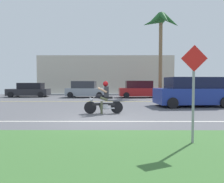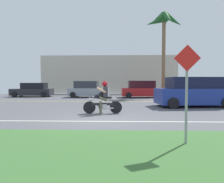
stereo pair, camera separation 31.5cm
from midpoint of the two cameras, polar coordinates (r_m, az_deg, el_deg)
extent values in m
cube|color=#545459|center=(11.62, -2.42, -5.05)|extent=(56.00, 30.00, 0.04)
cube|color=#3D6B33|center=(4.68, -6.69, -15.98)|extent=(56.00, 3.80, 0.06)
cube|color=silver|center=(8.19, -3.58, -8.10)|extent=(50.40, 0.12, 0.01)
cube|color=yellow|center=(16.53, -1.61, -2.70)|extent=(50.40, 0.12, 0.01)
cylinder|color=black|center=(10.19, -6.81, -4.34)|extent=(0.60, 0.13, 0.59)
cylinder|color=black|center=(10.20, 0.42, -4.32)|extent=(0.60, 0.13, 0.59)
cylinder|color=#B7BAC1|center=(10.16, -6.26, -2.98)|extent=(0.27, 0.07, 0.52)
cube|color=black|center=(10.16, -3.19, -3.46)|extent=(1.08, 0.17, 0.12)
cube|color=#B7BAC1|center=(10.17, -2.91, -4.12)|extent=(0.33, 0.22, 0.24)
ellipsoid|color=black|center=(10.13, -4.20, -1.35)|extent=(0.43, 0.24, 0.22)
cube|color=black|center=(10.13, -2.08, -1.68)|extent=(0.49, 0.25, 0.10)
cube|color=black|center=(10.17, 0.31, -2.83)|extent=(0.33, 0.18, 0.06)
cylinder|color=#B7BAC1|center=(10.14, -5.82, -1.60)|extent=(0.08, 0.61, 0.04)
sphere|color=#B7BAC1|center=(10.15, -6.49, -2.27)|extent=(0.14, 0.14, 0.14)
cylinder|color=#B7BAC1|center=(10.07, -1.61, -4.58)|extent=(0.50, 0.10, 0.07)
cube|color=#2D2D33|center=(10.11, -2.42, -0.01)|extent=(0.24, 0.33, 0.49)
sphere|color=maroon|center=(10.10, -2.65, 2.12)|extent=(0.26, 0.26, 0.26)
cylinder|color=#51563D|center=(10.23, -3.09, -1.92)|extent=(0.40, 0.15, 0.25)
cylinder|color=#51563D|center=(10.04, -3.08, -2.00)|extent=(0.40, 0.15, 0.25)
cylinder|color=#51563D|center=(10.04, -3.75, -4.41)|extent=(0.12, 0.12, 0.60)
cylinder|color=#51563D|center=(10.30, -3.97, -4.43)|extent=(0.21, 0.12, 0.33)
cylinder|color=tan|center=(10.31, -3.54, 0.45)|extent=(0.45, 0.12, 0.28)
cylinder|color=tan|center=(9.91, -3.54, 0.37)|extent=(0.45, 0.12, 0.28)
cube|color=navy|center=(14.01, 20.16, -1.13)|extent=(4.59, 2.37, 0.96)
cube|color=black|center=(14.03, 20.54, 2.24)|extent=(3.33, 1.98, 0.69)
cylinder|color=black|center=(15.64, 23.90, -2.06)|extent=(0.66, 0.28, 0.64)
cylinder|color=black|center=(14.38, 12.70, -2.28)|extent=(0.66, 0.28, 0.64)
cylinder|color=black|center=(12.52, 15.44, -3.03)|extent=(0.66, 0.28, 0.64)
cube|color=#232328|center=(23.39, -22.05, -0.15)|extent=(4.17, 1.81, 0.67)
cube|color=black|center=(23.28, -21.51, 1.44)|extent=(2.43, 1.53, 0.62)
cylinder|color=black|center=(23.73, -17.97, -0.56)|extent=(0.57, 0.20, 0.56)
cylinder|color=black|center=(24.74, -24.57, -0.54)|extent=(0.57, 0.20, 0.56)
cylinder|color=black|center=(22.11, -19.22, -0.80)|extent=(0.57, 0.20, 0.56)
cylinder|color=black|center=(23.19, -26.21, -0.77)|extent=(0.57, 0.20, 0.56)
cube|color=#8C939E|center=(21.28, -7.41, -0.11)|extent=(4.08, 1.90, 0.76)
cube|color=#2D2F36|center=(21.31, -8.04, 1.86)|extent=(2.40, 1.55, 0.70)
cylinder|color=black|center=(20.85, -11.71, -0.90)|extent=(0.57, 0.22, 0.56)
cylinder|color=black|center=(20.25, -3.90, -0.96)|extent=(0.57, 0.22, 0.56)
cylinder|color=black|center=(22.41, -10.56, -0.65)|extent=(0.57, 0.22, 0.56)
cylinder|color=black|center=(21.85, -3.29, -0.70)|extent=(0.57, 0.22, 0.56)
cube|color=#AD1E1E|center=(21.09, 7.58, -0.11)|extent=(4.49, 1.84, 0.78)
cube|color=#351116|center=(21.03, 6.88, 1.93)|extent=(2.62, 1.53, 0.72)
cylinder|color=black|center=(20.07, 3.48, -0.98)|extent=(0.57, 0.20, 0.56)
cylinder|color=black|center=(20.62, 12.33, -0.94)|extent=(0.57, 0.20, 0.56)
cylinder|color=black|center=(21.72, 3.06, -0.72)|extent=(0.57, 0.20, 0.56)
cylinder|color=black|center=(22.23, 11.27, -0.69)|extent=(0.57, 0.20, 0.56)
cube|color=#232328|center=(23.71, 21.61, -0.03)|extent=(4.00, 1.93, 0.74)
cube|color=black|center=(23.59, 21.13, 1.70)|extent=(2.35, 1.59, 0.68)
cylinder|color=black|center=(22.39, 19.26, -0.76)|extent=(0.57, 0.22, 0.56)
cylinder|color=black|center=(23.62, 25.55, -0.70)|extent=(0.57, 0.22, 0.56)
cylinder|color=black|center=(23.93, 17.71, -0.53)|extent=(0.57, 0.22, 0.56)
cylinder|color=black|center=(25.09, 23.69, -0.49)|extent=(0.57, 0.22, 0.56)
cylinder|color=brown|center=(23.82, 12.66, 8.96)|extent=(0.38, 0.38, 8.40)
sphere|color=#235B28|center=(24.65, 12.77, 18.71)|extent=(1.00, 1.00, 1.00)
cone|color=#235B28|center=(24.65, 15.10, 18.11)|extent=(2.27, 1.12, 1.87)
cone|color=#235B28|center=(25.51, 12.87, 17.59)|extent=(1.32, 2.34, 1.78)
cone|color=#235B28|center=(24.84, 10.51, 18.03)|extent=(2.34, 1.71, 1.18)
cone|color=#235B28|center=(23.95, 11.04, 18.61)|extent=(2.28, 1.82, 1.79)
cone|color=#235B28|center=(23.74, 13.73, 18.73)|extent=(1.17, 2.30, 1.81)
cylinder|color=gray|center=(5.33, 19.60, -4.03)|extent=(0.06, 0.06, 1.84)
cube|color=red|center=(5.31, 19.86, 8.47)|extent=(0.62, 0.03, 0.62)
cube|color=beige|center=(29.54, -1.96, 4.49)|extent=(18.03, 4.00, 5.03)
camera|label=1|loc=(0.16, -90.77, -0.03)|focal=33.65mm
camera|label=2|loc=(0.16, 89.23, 0.03)|focal=33.65mm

